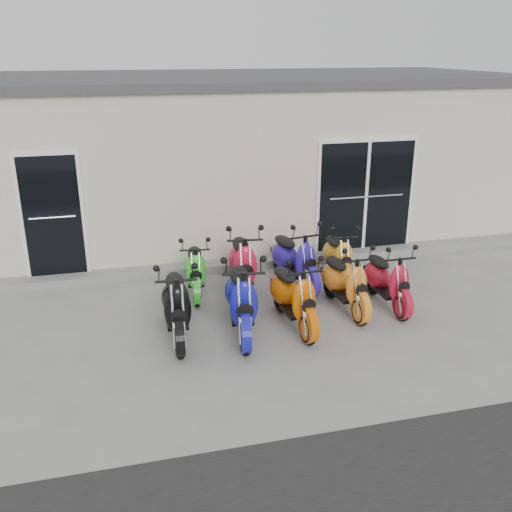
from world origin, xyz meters
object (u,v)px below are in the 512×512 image
object	(u,v)px
scooter_front_black	(176,296)
scooter_front_orange_b	(345,275)
scooter_front_blue	(241,290)
scooter_front_orange_a	(293,288)
scooter_front_red	(388,273)
scooter_back_blue	(294,252)
scooter_back_yellow	(338,250)
scooter_back_red	(243,256)
scooter_back_green	(195,263)

from	to	relation	value
scooter_front_black	scooter_front_orange_b	world-z (taller)	scooter_front_black
scooter_front_blue	scooter_front_orange_a	bearing A→B (deg)	9.12
scooter_front_blue	scooter_front_red	bearing A→B (deg)	15.64
scooter_front_orange_a	scooter_front_orange_b	xyz separation A→B (m)	(0.96, 0.34, -0.03)
scooter_back_blue	scooter_back_yellow	xyz separation A→B (m)	(0.85, 0.10, -0.07)
scooter_front_orange_b	scooter_front_red	bearing A→B (deg)	-5.61
scooter_front_black	scooter_front_red	size ratio (longest dim) A/B	1.12
scooter_front_blue	scooter_front_orange_b	world-z (taller)	scooter_front_blue
scooter_front_blue	scooter_back_yellow	size ratio (longest dim) A/B	1.21
scooter_front_red	scooter_back_red	world-z (taller)	scooter_back_red
scooter_back_blue	scooter_back_yellow	bearing A→B (deg)	-2.03
scooter_front_orange_b	scooter_back_green	bearing A→B (deg)	147.76
scooter_back_green	scooter_back_blue	xyz separation A→B (m)	(1.70, -0.10, 0.08)
scooter_front_orange_a	scooter_back_blue	distance (m)	1.53
scooter_front_black	scooter_front_orange_b	xyz separation A→B (m)	(2.66, 0.25, -0.05)
scooter_back_yellow	scooter_back_green	bearing A→B (deg)	-172.87
scooter_front_orange_a	scooter_back_green	bearing A→B (deg)	124.45
scooter_front_orange_a	scooter_front_black	bearing A→B (deg)	173.46
scooter_front_red	scooter_back_red	distance (m)	2.38
scooter_front_red	scooter_back_blue	size ratio (longest dim) A/B	0.91
scooter_front_red	scooter_back_green	size ratio (longest dim) A/B	1.03
scooter_front_black	scooter_front_blue	bearing A→B (deg)	-2.36
scooter_front_blue	scooter_back_green	distance (m)	1.63
scooter_front_blue	scooter_front_orange_a	size ratio (longest dim) A/B	1.09
scooter_front_black	scooter_front_red	bearing A→B (deg)	7.53
scooter_front_blue	scooter_front_orange_b	bearing A→B (deg)	19.62
scooter_front_red	scooter_back_green	distance (m)	3.14
scooter_front_black	scooter_front_red	xyz separation A→B (m)	(3.37, 0.22, -0.07)
scooter_front_blue	scooter_back_yellow	world-z (taller)	scooter_front_blue
scooter_front_orange_a	scooter_back_yellow	xyz separation A→B (m)	(1.33, 1.55, -0.06)
scooter_back_yellow	scooter_back_red	bearing A→B (deg)	-168.33
scooter_back_yellow	scooter_back_blue	bearing A→B (deg)	-166.09
scooter_front_red	scooter_back_green	bearing A→B (deg)	156.59
scooter_front_orange_a	scooter_back_red	world-z (taller)	scooter_back_red
scooter_front_orange_a	scooter_back_red	bearing A→B (deg)	103.58
scooter_front_orange_a	scooter_back_blue	bearing A→B (deg)	68.04
scooter_front_orange_b	scooter_back_blue	xyz separation A→B (m)	(-0.48, 1.11, 0.04)
scooter_front_blue	scooter_front_orange_a	world-z (taller)	scooter_front_blue
scooter_front_black	scooter_back_yellow	distance (m)	3.37
scooter_front_blue	scooter_front_orange_b	xyz separation A→B (m)	(1.74, 0.35, -0.08)
scooter_front_orange_a	scooter_front_blue	bearing A→B (deg)	177.27
scooter_front_orange_b	scooter_back_blue	world-z (taller)	scooter_back_blue
scooter_front_red	scooter_back_blue	distance (m)	1.65
scooter_back_yellow	scooter_front_orange_a	bearing A→B (deg)	-123.49
scooter_back_green	scooter_back_red	bearing A→B (deg)	-3.27
scooter_back_red	scooter_front_blue	bearing A→B (deg)	-96.31
scooter_front_orange_a	scooter_back_red	distance (m)	1.48
scooter_front_blue	scooter_front_orange_a	distance (m)	0.79
scooter_front_orange_b	scooter_back_red	bearing A→B (deg)	139.37
scooter_front_blue	scooter_front_red	distance (m)	2.47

